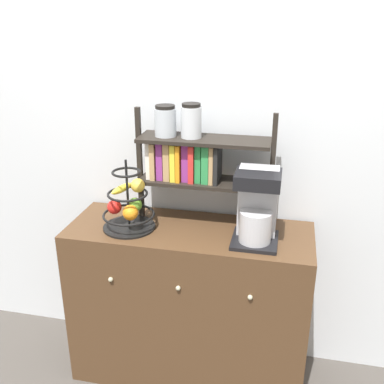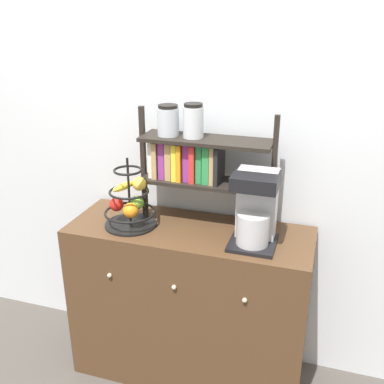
# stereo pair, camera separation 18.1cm
# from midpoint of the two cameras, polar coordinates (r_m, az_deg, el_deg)

# --- Properties ---
(wall_back) EXTENTS (7.00, 0.05, 2.60)m
(wall_back) POSITION_cam_midpoint_polar(r_m,az_deg,el_deg) (2.35, 3.88, 7.10)
(wall_back) COLOR silver
(wall_back) RESTS_ON ground_plane
(sideboard) EXTENTS (1.23, 0.47, 0.89)m
(sideboard) POSITION_cam_midpoint_polar(r_m,az_deg,el_deg) (2.48, 1.80, -13.99)
(sideboard) COLOR #4C331E
(sideboard) RESTS_ON ground_plane
(coffee_maker) EXTENTS (0.21, 0.23, 0.35)m
(coffee_maker) POSITION_cam_midpoint_polar(r_m,az_deg,el_deg) (2.09, 10.52, -2.19)
(coffee_maker) COLOR black
(coffee_maker) RESTS_ON sideboard
(fruit_stand) EXTENTS (0.26, 0.26, 0.36)m
(fruit_stand) POSITION_cam_midpoint_polar(r_m,az_deg,el_deg) (2.26, -5.63, -1.52)
(fruit_stand) COLOR black
(fruit_stand) RESTS_ON sideboard
(shelf_hutch) EXTENTS (0.69, 0.20, 0.61)m
(shelf_hutch) POSITION_cam_midpoint_polar(r_m,az_deg,el_deg) (2.22, 2.28, 4.89)
(shelf_hutch) COLOR black
(shelf_hutch) RESTS_ON sideboard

